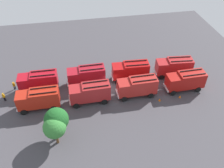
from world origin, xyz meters
TOP-DOWN VIEW (x-y plane):
  - ground_plane at (0.00, 0.00)m, footprint 62.92×62.92m
  - fire_truck_0 at (-12.95, -2.27)m, footprint 7.39×3.28m
  - fire_truck_1 at (-4.13, -2.52)m, footprint 7.33×3.08m
  - fire_truck_2 at (4.42, -2.59)m, footprint 7.21×2.78m
  - fire_truck_3 at (13.26, -2.45)m, footprint 7.23×2.82m
  - fire_truck_4 at (-13.35, 2.30)m, footprint 7.24×2.84m
  - fire_truck_5 at (-4.19, 2.27)m, footprint 7.22×2.80m
  - fire_truck_6 at (4.30, 2.38)m, footprint 7.24×2.84m
  - fire_truck_7 at (13.02, 2.35)m, footprint 7.21×2.77m
  - firefighter_0 at (18.03, -3.50)m, footprint 0.46×0.33m
  - firefighter_1 at (19.41, -0.60)m, footprint 0.47×0.35m
  - tree_0 at (9.87, 9.21)m, footprint 3.60×3.60m
  - tree_1 at (10.17, 10.32)m, footprint 3.32×3.32m
  - traffic_cone_0 at (-11.76, 4.34)m, footprint 0.39×0.39m
  - traffic_cone_1 at (-7.84, 4.52)m, footprint 0.39×0.39m

SIDE VIEW (x-z plane):
  - ground_plane at x=0.00m, z-range 0.00..0.00m
  - traffic_cone_0 at x=-11.76m, z-range 0.00..0.55m
  - traffic_cone_1 at x=-7.84m, z-range 0.00..0.55m
  - firefighter_0 at x=18.03m, z-range 0.10..1.75m
  - firefighter_1 at x=19.41m, z-range 0.10..1.81m
  - fire_truck_0 at x=-12.95m, z-range 0.21..4.09m
  - fire_truck_1 at x=-4.13m, z-range 0.21..4.09m
  - fire_truck_2 at x=4.42m, z-range 0.21..4.09m
  - fire_truck_3 at x=13.26m, z-range 0.21..4.09m
  - fire_truck_4 at x=-13.35m, z-range 0.21..4.09m
  - fire_truck_5 at x=-4.19m, z-range 0.21..4.09m
  - fire_truck_6 at x=4.30m, z-range 0.21..4.09m
  - fire_truck_7 at x=13.02m, z-range 0.21..4.09m
  - tree_1 at x=10.17m, z-range 0.89..6.03m
  - tree_0 at x=9.87m, z-range 0.96..6.55m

